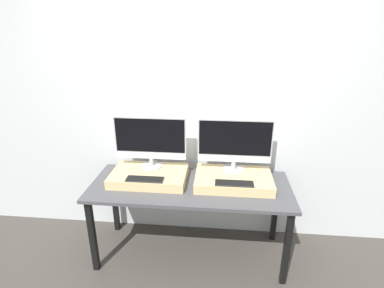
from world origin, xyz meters
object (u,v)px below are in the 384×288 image
object	(u,v)px
monitor_left	(150,140)
keyboard_left	(145,179)
keyboard_right	(234,183)
monitor_right	(235,143)

from	to	relation	value
monitor_left	keyboard_left	distance (m)	0.38
monitor_left	keyboard_right	xyz separation A→B (m)	(0.77, -0.27, -0.26)
keyboard_left	monitor_left	bearing A→B (deg)	90.00
monitor_left	monitor_right	bearing A→B (deg)	0.00
keyboard_left	monitor_right	size ratio (longest dim) A/B	0.49
monitor_left	keyboard_right	size ratio (longest dim) A/B	2.04
keyboard_left	monitor_right	distance (m)	0.86
monitor_left	monitor_right	world-z (taller)	same
keyboard_left	keyboard_right	xyz separation A→B (m)	(0.77, 0.00, 0.00)
monitor_right	keyboard_right	world-z (taller)	monitor_right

